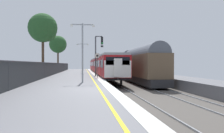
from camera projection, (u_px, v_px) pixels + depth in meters
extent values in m
cube|color=slate|center=(62.00, 99.00, 12.77)|extent=(6.40, 110.00, 1.00)
cube|color=silver|center=(112.00, 89.00, 13.14)|extent=(0.60, 110.00, 0.01)
cube|color=yellow|center=(99.00, 89.00, 13.05)|extent=(0.12, 110.00, 0.01)
cube|color=#4C4742|center=(203.00, 105.00, 13.91)|extent=(11.00, 110.00, 0.20)
cube|color=gray|center=(128.00, 105.00, 13.28)|extent=(0.07, 110.00, 0.08)
cube|color=gray|center=(151.00, 104.00, 13.47)|extent=(0.07, 110.00, 0.08)
cube|color=gray|center=(191.00, 104.00, 13.81)|extent=(0.07, 110.00, 0.08)
cube|color=gray|center=(212.00, 103.00, 13.99)|extent=(0.07, 110.00, 0.08)
cube|color=maroon|center=(107.00, 66.00, 31.24)|extent=(2.80, 19.12, 2.30)
cube|color=black|center=(107.00, 75.00, 31.25)|extent=(2.64, 18.52, 0.25)
cube|color=gray|center=(107.00, 57.00, 31.22)|extent=(2.68, 19.12, 0.24)
cube|color=black|center=(97.00, 64.00, 31.05)|extent=(0.02, 17.52, 0.84)
cube|color=red|center=(100.00, 67.00, 26.31)|extent=(0.03, 1.10, 1.90)
cube|color=red|center=(95.00, 66.00, 35.79)|extent=(0.03, 1.10, 1.90)
cylinder|color=black|center=(107.00, 82.00, 24.25)|extent=(0.12, 0.84, 0.84)
cylinder|color=black|center=(121.00, 82.00, 24.46)|extent=(0.12, 0.84, 0.84)
cylinder|color=black|center=(98.00, 76.00, 38.05)|extent=(0.12, 0.84, 0.84)
cylinder|color=black|center=(107.00, 76.00, 38.26)|extent=(0.12, 0.84, 0.84)
cube|color=maroon|center=(98.00, 65.00, 50.79)|extent=(2.80, 19.12, 2.30)
cube|color=black|center=(98.00, 71.00, 50.80)|extent=(2.64, 18.52, 0.25)
cube|color=gray|center=(98.00, 60.00, 50.78)|extent=(2.68, 19.12, 0.24)
cube|color=black|center=(92.00, 64.00, 50.60)|extent=(0.02, 17.52, 0.84)
cube|color=red|center=(93.00, 66.00, 45.87)|extent=(0.03, 1.10, 1.90)
cube|color=red|center=(91.00, 65.00, 55.34)|extent=(0.03, 1.10, 1.90)
cylinder|color=black|center=(96.00, 74.00, 43.80)|extent=(0.12, 0.84, 0.84)
cylinder|color=black|center=(104.00, 74.00, 44.01)|extent=(0.12, 0.84, 0.84)
cylinder|color=black|center=(93.00, 72.00, 57.61)|extent=(0.12, 0.84, 0.84)
cylinder|color=black|center=(99.00, 72.00, 57.81)|extent=(0.12, 0.84, 0.84)
cube|color=silver|center=(118.00, 69.00, 21.80)|extent=(2.70, 0.10, 1.70)
cube|color=black|center=(118.00, 61.00, 21.78)|extent=(2.40, 0.08, 0.80)
cube|color=silver|center=(118.00, 68.00, 21.66)|extent=(0.80, 0.24, 1.80)
cylinder|color=white|center=(108.00, 77.00, 21.63)|extent=(0.18, 0.06, 0.18)
cylinder|color=white|center=(127.00, 77.00, 21.87)|extent=(0.18, 0.06, 0.18)
cylinder|color=black|center=(118.00, 79.00, 21.52)|extent=(0.20, 0.35, 0.20)
cube|color=black|center=(98.00, 59.00, 50.77)|extent=(0.60, 0.90, 0.20)
cube|color=#232326|center=(143.00, 79.00, 27.31)|extent=(2.30, 13.27, 0.79)
cube|color=brown|center=(143.00, 66.00, 27.29)|extent=(2.60, 12.47, 2.57)
cylinder|color=#515660|center=(143.00, 55.00, 27.28)|extent=(2.39, 12.07, 2.39)
cylinder|color=black|center=(148.00, 84.00, 22.62)|extent=(0.12, 0.84, 0.84)
cylinder|color=black|center=(163.00, 84.00, 22.82)|extent=(0.12, 0.84, 0.84)
cylinder|color=black|center=(129.00, 78.00, 31.80)|extent=(0.12, 0.84, 0.84)
cylinder|color=black|center=(140.00, 78.00, 32.01)|extent=(0.12, 0.84, 0.84)
cube|color=#232326|center=(123.00, 74.00, 41.26)|extent=(2.30, 13.27, 0.79)
cube|color=brown|center=(123.00, 65.00, 41.24)|extent=(2.60, 12.47, 2.57)
cylinder|color=#515660|center=(123.00, 58.00, 41.23)|extent=(2.39, 12.07, 2.39)
cylinder|color=black|center=(123.00, 76.00, 36.56)|extent=(0.12, 0.84, 0.84)
cylinder|color=black|center=(133.00, 76.00, 36.77)|extent=(0.12, 0.84, 0.84)
cylinder|color=black|center=(115.00, 74.00, 45.75)|extent=(0.12, 0.84, 0.84)
cylinder|color=black|center=(123.00, 74.00, 45.95)|extent=(0.12, 0.84, 0.84)
cube|color=#232326|center=(113.00, 72.00, 55.20)|extent=(2.30, 13.27, 0.79)
cube|color=brown|center=(113.00, 65.00, 55.18)|extent=(2.60, 12.47, 2.57)
cylinder|color=#515660|center=(113.00, 60.00, 55.17)|extent=(2.39, 12.07, 2.39)
cylinder|color=black|center=(112.00, 73.00, 50.51)|extent=(0.12, 0.84, 0.84)
cylinder|color=black|center=(119.00, 73.00, 50.71)|extent=(0.12, 0.84, 0.84)
cylinder|color=black|center=(108.00, 72.00, 59.69)|extent=(0.12, 0.84, 0.84)
cylinder|color=black|center=(113.00, 72.00, 59.90)|extent=(0.12, 0.84, 0.84)
cube|color=#232326|center=(107.00, 70.00, 69.15)|extent=(2.30, 13.27, 0.79)
cube|color=brown|center=(107.00, 65.00, 69.13)|extent=(2.60, 12.47, 2.57)
cylinder|color=#515660|center=(107.00, 61.00, 69.11)|extent=(2.39, 12.07, 2.39)
cylinder|color=black|center=(106.00, 71.00, 64.45)|extent=(0.12, 0.84, 0.84)
cylinder|color=black|center=(111.00, 71.00, 64.66)|extent=(0.12, 0.84, 0.84)
cylinder|color=black|center=(103.00, 70.00, 73.64)|extent=(0.12, 0.84, 0.84)
cylinder|color=black|center=(108.00, 70.00, 73.84)|extent=(0.12, 0.84, 0.84)
cylinder|color=#47474C|center=(96.00, 56.00, 29.20)|extent=(0.18, 0.18, 5.17)
cube|color=#47474C|center=(99.00, 36.00, 29.23)|extent=(0.90, 0.12, 0.12)
cube|color=black|center=(102.00, 41.00, 29.29)|extent=(0.28, 0.20, 1.00)
cylinder|color=black|center=(102.00, 38.00, 29.16)|extent=(0.16, 0.04, 0.16)
cylinder|color=black|center=(102.00, 41.00, 29.17)|extent=(0.16, 0.04, 0.16)
cylinder|color=#19D83F|center=(102.00, 43.00, 29.17)|extent=(0.16, 0.04, 0.16)
cube|color=black|center=(102.00, 46.00, 29.29)|extent=(0.32, 0.16, 0.24)
cylinder|color=#59595B|center=(97.00, 67.00, 24.33)|extent=(0.08, 0.08, 2.38)
cylinder|color=black|center=(97.00, 56.00, 24.31)|extent=(0.59, 0.02, 0.59)
cylinder|color=silver|center=(97.00, 56.00, 24.30)|extent=(0.56, 0.02, 0.56)
cube|color=black|center=(97.00, 56.00, 24.29)|extent=(0.24, 0.01, 0.18)
cylinder|color=#93999E|center=(83.00, 53.00, 18.34)|extent=(0.14, 0.14, 4.88)
cube|color=#93999E|center=(88.00, 25.00, 18.37)|extent=(0.90, 0.08, 0.08)
cylinder|color=silver|center=(93.00, 26.00, 18.43)|extent=(0.20, 0.20, 0.18)
cube|color=#93999E|center=(77.00, 24.00, 18.25)|extent=(0.90, 0.08, 0.08)
cylinder|color=silver|center=(71.00, 25.00, 18.19)|extent=(0.20, 0.20, 0.18)
cylinder|color=#93999E|center=(83.00, 58.00, 37.44)|extent=(0.14, 0.14, 5.01)
cube|color=#93999E|center=(85.00, 44.00, 37.47)|extent=(0.90, 0.08, 0.08)
cylinder|color=silver|center=(88.00, 45.00, 37.53)|extent=(0.20, 0.20, 0.18)
cube|color=#93999E|center=(80.00, 44.00, 37.35)|extent=(0.90, 0.08, 0.08)
cylinder|color=silver|center=(77.00, 44.00, 37.30)|extent=(0.20, 0.20, 0.18)
cube|color=#282B2D|center=(9.00, 76.00, 12.37)|extent=(0.03, 99.00, 1.68)
cube|color=#38383D|center=(8.00, 61.00, 12.36)|extent=(0.06, 99.00, 0.06)
cylinder|color=#38383D|center=(9.00, 76.00, 12.37)|extent=(0.07, 0.07, 1.68)
cylinder|color=#38383D|center=(44.00, 70.00, 23.96)|extent=(0.07, 0.07, 1.68)
cylinder|color=#38383D|center=(57.00, 68.00, 35.55)|extent=(0.07, 0.07, 1.68)
cylinder|color=#38383D|center=(63.00, 67.00, 47.13)|extent=(0.07, 0.07, 1.68)
cylinder|color=#38383D|center=(67.00, 67.00, 58.72)|extent=(0.07, 0.07, 1.68)
cylinder|color=#473323|center=(43.00, 55.00, 33.15)|extent=(0.38, 0.38, 5.76)
sphere|color=#234C23|center=(43.00, 28.00, 33.10)|extent=(4.33, 4.33, 4.33)
sphere|color=#234C23|center=(47.00, 32.00, 33.57)|extent=(2.97, 2.97, 2.97)
cylinder|color=#473323|center=(58.00, 60.00, 51.56)|extent=(0.38, 0.38, 5.02)
sphere|color=#234C23|center=(58.00, 44.00, 51.52)|extent=(4.02, 4.02, 4.02)
sphere|color=#234C23|center=(58.00, 47.00, 51.78)|extent=(2.61, 2.61, 2.61)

